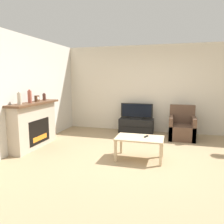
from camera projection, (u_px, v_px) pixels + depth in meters
ground_plane at (147, 158)px, 4.63m from camera, size 24.00×24.00×0.00m
wall_back at (158, 89)px, 6.79m from camera, size 12.00×0.06×2.70m
wall_left at (24, 92)px, 5.22m from camera, size 0.06×12.00×2.70m
fireplace at (34, 124)px, 5.33m from camera, size 0.43×1.59×1.12m
mantel_vase_left at (19, 98)px, 4.77m from camera, size 0.09×0.09×0.29m
mantel_vase_centre_left at (30, 96)px, 5.10m from camera, size 0.09×0.09×0.31m
mantel_vase_right at (44, 97)px, 5.68m from camera, size 0.08×0.08×0.20m
mantel_clock at (37, 98)px, 5.38m from camera, size 0.08×0.11×0.15m
tv_stand at (136, 125)px, 6.85m from camera, size 1.05×0.46×0.44m
tv at (137, 112)px, 6.78m from camera, size 0.99×0.18×0.48m
armchair at (182, 128)px, 6.12m from camera, size 0.70×0.76×0.93m
coffee_table at (140, 140)px, 4.54m from camera, size 0.98×0.59×0.47m
remote at (146, 136)px, 4.56m from camera, size 0.09×0.15×0.02m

